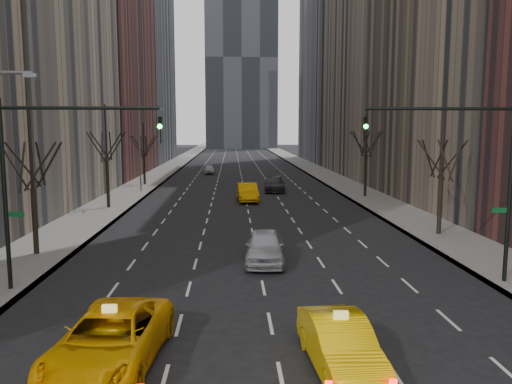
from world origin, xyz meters
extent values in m
cube|color=slate|center=(-12.25, 70.00, 0.07)|extent=(4.50, 320.00, 0.15)
cube|color=slate|center=(12.25, 70.00, 0.07)|extent=(4.50, 320.00, 0.15)
cube|color=brown|center=(-21.50, 66.00, 22.00)|extent=(14.00, 28.00, 44.00)
cube|color=slate|center=(-21.50, 96.00, 30.00)|extent=(14.00, 30.00, 60.00)
cube|color=gray|center=(21.50, 64.00, 25.00)|extent=(14.00, 28.00, 50.00)
cube|color=slate|center=(21.50, 95.00, 29.00)|extent=(14.00, 30.00, 58.00)
cylinder|color=black|center=(-12.00, 18.00, 1.93)|extent=(0.28, 0.28, 3.57)
cylinder|color=black|center=(-12.00, 18.00, 5.84)|extent=(0.16, 0.16, 4.25)
cylinder|color=black|center=(-11.85, 18.85, 4.95)|extent=(0.42, 1.80, 2.52)
cylinder|color=black|center=(-11.19, 18.29, 4.95)|extent=(1.74, 0.72, 2.52)
cylinder|color=black|center=(-11.34, 17.45, 4.95)|extent=(1.46, 1.25, 2.52)
cylinder|color=black|center=(-12.15, 17.15, 4.95)|extent=(0.42, 1.80, 2.52)
cylinder|color=black|center=(-12.81, 17.71, 4.95)|extent=(1.74, 0.72, 2.52)
cylinder|color=black|center=(-12.66, 18.55, 4.95)|extent=(1.46, 1.25, 2.52)
cylinder|color=black|center=(-12.00, 34.00, 2.15)|extent=(0.28, 0.28, 3.99)
cylinder|color=black|center=(-12.00, 34.00, 6.52)|extent=(0.16, 0.16, 4.75)
cylinder|color=black|center=(-11.85, 34.85, 5.37)|extent=(0.42, 1.80, 2.52)
cylinder|color=black|center=(-11.19, 34.29, 5.37)|extent=(1.74, 0.72, 2.52)
cylinder|color=black|center=(-11.34, 33.45, 5.37)|extent=(1.46, 1.25, 2.52)
cylinder|color=black|center=(-12.15, 33.15, 5.37)|extent=(0.42, 1.80, 2.52)
cylinder|color=black|center=(-12.81, 33.71, 5.37)|extent=(1.74, 0.72, 2.52)
cylinder|color=black|center=(-12.66, 34.55, 5.37)|extent=(1.46, 1.25, 2.52)
cylinder|color=black|center=(-12.00, 52.00, 1.83)|extent=(0.28, 0.28, 3.36)
cylinder|color=black|center=(-12.00, 52.00, 5.51)|extent=(0.16, 0.16, 4.00)
cylinder|color=black|center=(-11.85, 52.85, 4.74)|extent=(0.42, 1.80, 2.52)
cylinder|color=black|center=(-11.19, 52.29, 4.74)|extent=(1.74, 0.72, 2.52)
cylinder|color=black|center=(-11.34, 51.45, 4.74)|extent=(1.46, 1.25, 2.52)
cylinder|color=black|center=(-12.15, 51.15, 4.74)|extent=(0.42, 1.80, 2.52)
cylinder|color=black|center=(-12.81, 51.71, 4.74)|extent=(1.74, 0.72, 2.52)
cylinder|color=black|center=(-12.66, 52.55, 4.74)|extent=(1.46, 1.25, 2.52)
cylinder|color=black|center=(12.00, 22.00, 1.93)|extent=(0.28, 0.28, 3.57)
cylinder|color=black|center=(12.00, 22.00, 5.84)|extent=(0.16, 0.16, 4.25)
cylinder|color=black|center=(12.15, 22.85, 4.95)|extent=(0.42, 1.80, 2.52)
cylinder|color=black|center=(12.81, 22.29, 4.95)|extent=(1.74, 0.72, 2.52)
cylinder|color=black|center=(12.66, 21.45, 4.95)|extent=(1.46, 1.25, 2.52)
cylinder|color=black|center=(11.85, 21.15, 4.95)|extent=(0.42, 1.80, 2.52)
cylinder|color=black|center=(11.19, 21.71, 4.95)|extent=(1.74, 0.72, 2.52)
cylinder|color=black|center=(11.34, 22.55, 4.95)|extent=(1.46, 1.25, 2.52)
cylinder|color=black|center=(12.00, 40.00, 2.15)|extent=(0.28, 0.28, 3.99)
cylinder|color=black|center=(12.00, 40.00, 6.52)|extent=(0.16, 0.16, 4.75)
cylinder|color=black|center=(12.15, 40.85, 5.37)|extent=(0.42, 1.80, 2.52)
cylinder|color=black|center=(12.81, 40.29, 5.37)|extent=(1.74, 0.72, 2.52)
cylinder|color=black|center=(12.66, 39.45, 5.37)|extent=(1.46, 1.25, 2.52)
cylinder|color=black|center=(11.85, 39.15, 5.37)|extent=(0.42, 1.80, 2.52)
cylinder|color=black|center=(11.19, 39.71, 5.37)|extent=(1.74, 0.72, 2.52)
cylinder|color=black|center=(11.34, 40.55, 5.37)|extent=(1.46, 1.25, 2.52)
cylinder|color=black|center=(-10.80, 12.00, 4.15)|extent=(0.18, 0.18, 8.00)
cylinder|color=black|center=(-7.55, 12.00, 7.75)|extent=(6.50, 0.14, 0.14)
imported|color=black|center=(-4.30, 12.00, 6.85)|extent=(0.18, 0.22, 1.10)
sphere|color=#0CFF33|center=(-4.30, 11.82, 7.00)|extent=(0.20, 0.20, 0.20)
cube|color=#0C5926|center=(-10.40, 12.00, 3.35)|extent=(0.70, 0.04, 0.22)
cylinder|color=black|center=(10.80, 12.00, 4.15)|extent=(0.18, 0.18, 8.00)
cylinder|color=black|center=(7.55, 12.00, 7.75)|extent=(6.50, 0.14, 0.14)
imported|color=black|center=(4.30, 12.00, 6.85)|extent=(0.18, 0.22, 1.10)
sphere|color=#0CFF33|center=(4.30, 11.82, 7.00)|extent=(0.20, 0.20, 0.20)
cube|color=#0C5926|center=(10.40, 12.00, 3.35)|extent=(0.70, 0.04, 0.22)
cube|color=slate|center=(-8.70, 10.00, 8.85)|extent=(0.50, 0.22, 0.15)
cylinder|color=slate|center=(-11.20, 45.00, 4.65)|extent=(0.16, 0.16, 9.00)
cylinder|color=slate|center=(-9.90, 45.00, 8.95)|extent=(2.60, 0.14, 0.14)
cube|color=slate|center=(-8.70, 45.00, 8.85)|extent=(0.50, 0.22, 0.15)
imported|color=#F6AD05|center=(-4.91, 4.99, 0.82)|extent=(3.27, 6.15, 1.65)
imported|color=#FFC405|center=(1.74, 4.46, 0.77)|extent=(1.97, 4.76, 1.53)
imported|color=#A0A2A8|center=(0.34, 16.14, 0.84)|extent=(2.31, 5.04, 1.67)
imported|color=#F7A405|center=(0.12, 38.05, 0.86)|extent=(2.04, 5.29, 1.72)
imported|color=#292A2E|center=(3.34, 45.41, 0.80)|extent=(2.62, 5.67, 1.60)
imported|color=#BCBCBC|center=(-4.83, 66.90, 0.67)|extent=(1.75, 4.01, 1.35)
camera|label=1|loc=(-1.33, -9.04, 6.94)|focal=35.00mm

